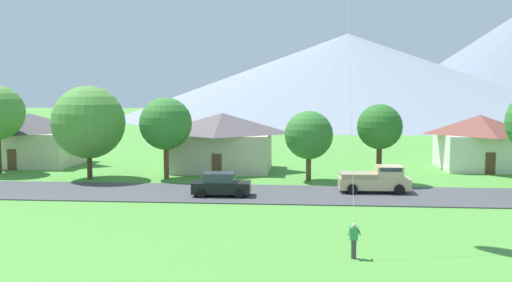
% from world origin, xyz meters
% --- Properties ---
extents(road_strip, '(160.00, 7.50, 0.08)m').
position_xyz_m(road_strip, '(0.00, 29.13, 0.04)').
color(road_strip, '#424247').
rests_on(road_strip, ground).
extents(mountain_west_ridge, '(122.01, 122.01, 22.15)m').
position_xyz_m(mountain_west_ridge, '(14.69, 143.45, 11.07)').
color(mountain_west_ridge, gray).
rests_on(mountain_west_ridge, ground).
extents(house_leftmost, '(10.27, 8.08, 5.28)m').
position_xyz_m(house_leftmost, '(-24.69, 43.33, 2.73)').
color(house_leftmost, beige).
rests_on(house_leftmost, ground).
extents(house_left_center, '(9.76, 7.57, 5.48)m').
position_xyz_m(house_left_center, '(-4.57, 41.15, 2.84)').
color(house_left_center, beige).
rests_on(house_left_center, ground).
extents(house_right_center, '(7.83, 7.63, 5.25)m').
position_xyz_m(house_right_center, '(20.15, 44.23, 2.72)').
color(house_right_center, silver).
rests_on(house_right_center, ground).
extents(tree_near_left, '(6.25, 6.25, 8.05)m').
position_xyz_m(tree_near_left, '(-15.24, 34.96, 4.92)').
color(tree_near_left, '#4C3823').
rests_on(tree_near_left, ground).
extents(tree_left_of_center, '(4.53, 4.53, 7.07)m').
position_xyz_m(tree_left_of_center, '(-8.68, 35.69, 4.78)').
color(tree_left_of_center, brown).
rests_on(tree_left_of_center, ground).
extents(tree_center, '(3.70, 3.70, 6.56)m').
position_xyz_m(tree_center, '(9.35, 34.58, 4.68)').
color(tree_center, '#4C3823').
rests_on(tree_center, ground).
extents(tree_near_right, '(4.09, 4.09, 5.96)m').
position_xyz_m(tree_near_right, '(3.60, 35.55, 3.89)').
color(tree_near_right, brown).
rests_on(tree_near_right, ground).
extents(parked_car_black_west_end, '(4.26, 2.19, 1.68)m').
position_xyz_m(parked_car_black_west_end, '(-2.78, 28.02, 0.87)').
color(parked_car_black_west_end, black).
rests_on(parked_car_black_west_end, road_strip).
extents(pickup_truck_sand_west_side, '(5.25, 2.44, 1.99)m').
position_xyz_m(pickup_truck_sand_west_side, '(8.60, 30.38, 1.06)').
color(pickup_truck_sand_west_side, '#C6B284').
rests_on(pickup_truck_sand_west_side, road_strip).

